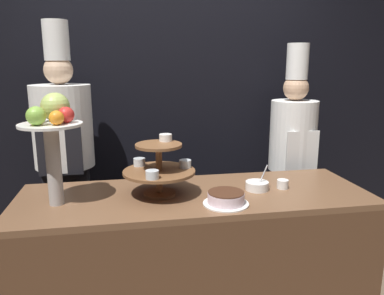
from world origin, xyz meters
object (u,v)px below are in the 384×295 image
(tiered_stand, at_px, (159,167))
(chef_left, at_px, (65,152))
(cake_round, at_px, (226,198))
(cup_white, at_px, (283,184))
(chef_center_left, at_px, (292,152))
(serving_bowl_near, at_px, (257,186))
(fruit_pedestal, at_px, (52,127))

(tiered_stand, height_order, chef_left, chef_left)
(cake_round, relative_size, cup_white, 3.58)
(cup_white, bearing_deg, tiered_stand, 178.43)
(tiered_stand, height_order, chef_center_left, chef_center_left)
(tiered_stand, bearing_deg, serving_bowl_near, -1.85)
(serving_bowl_near, bearing_deg, chef_left, 151.56)
(tiered_stand, xyz_separation_m, serving_bowl_near, (0.58, -0.02, -0.14))
(chef_center_left, bearing_deg, tiered_stand, -150.38)
(fruit_pedestal, relative_size, chef_center_left, 0.33)
(fruit_pedestal, bearing_deg, chef_center_left, 21.54)
(tiered_stand, distance_m, chef_left, 0.87)
(cup_white, xyz_separation_m, chef_left, (-1.34, 0.64, 0.10))
(fruit_pedestal, height_order, cup_white, fruit_pedestal)
(cup_white, distance_m, chef_center_left, 0.73)
(chef_left, bearing_deg, fruit_pedestal, -85.33)
(cake_round, bearing_deg, tiered_stand, 147.51)
(tiered_stand, relative_size, chef_center_left, 0.23)
(fruit_pedestal, relative_size, cup_white, 8.54)
(chef_left, distance_m, chef_center_left, 1.70)
(cup_white, bearing_deg, chef_center_left, 61.03)
(tiered_stand, bearing_deg, chef_center_left, 29.62)
(chef_left, xyz_separation_m, chef_center_left, (1.70, 0.00, -0.07))
(fruit_pedestal, relative_size, serving_bowl_near, 3.85)
(cake_round, xyz_separation_m, cup_white, (0.40, 0.19, -0.01))
(cake_round, relative_size, serving_bowl_near, 1.61)
(tiered_stand, xyz_separation_m, fruit_pedestal, (-0.55, -0.03, 0.25))
(serving_bowl_near, relative_size, chef_center_left, 0.09)
(tiered_stand, height_order, cup_white, tiered_stand)
(cake_round, distance_m, chef_center_left, 1.13)
(cake_round, bearing_deg, fruit_pedestal, 168.23)
(cake_round, bearing_deg, chef_center_left, 47.66)
(chef_left, relative_size, chef_center_left, 1.07)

